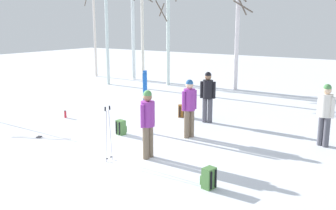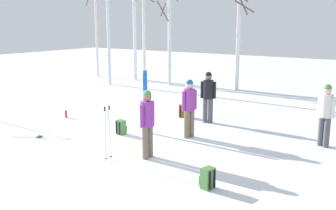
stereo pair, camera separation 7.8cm
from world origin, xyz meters
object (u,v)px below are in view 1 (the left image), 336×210
Objects in this scene: ski_poles_0 at (108,132)px; birch_tree_3 at (142,8)px; person_3 at (189,105)px; ski_pair_lying_0 at (41,138)px; birch_tree_4 at (168,34)px; backpack_1 at (182,111)px; backpack_2 at (209,178)px; birch_tree_5 at (238,34)px; water_bottle_0 at (65,114)px; birch_tree_1 at (132,9)px; birch_tree_2 at (106,8)px; backpack_0 at (121,128)px; ski_pair_planted_0 at (145,102)px; birch_tree_0 at (94,18)px; person_1 at (148,120)px; person_2 at (208,94)px; person_0 at (325,111)px.

ski_poles_0 is 0.17× the size of birch_tree_3.
person_3 is 1.26× the size of ski_poles_0.
birch_tree_4 is (-2.28, 10.11, 2.69)m from ski_pair_lying_0.
backpack_2 is (3.63, -4.83, 0.00)m from backpack_1.
water_bottle_0 is at bearing -106.60° from birch_tree_5.
birch_tree_2 is (0.09, -2.27, 0.00)m from birch_tree_1.
water_bottle_0 is (-2.99, 0.49, -0.09)m from backpack_0.
water_bottle_0 is (-1.27, 2.08, 0.11)m from ski_pair_lying_0.
birch_tree_1 is (-3.88, 8.70, 3.89)m from water_bottle_0.
ski_pair_planted_0 is 4.38m from backpack_2.
ski_pair_lying_0 is 2.35m from backpack_0.
ski_poles_0 reaches higher than backpack_1.
birch_tree_0 reaches higher than birch_tree_4.
person_1 is 2.36m from backpack_2.
person_2 is 3.90× the size of backpack_2.
person_1 is 0.25× the size of birch_tree_0.
backpack_1 is 1.69× the size of water_bottle_0.
person_1 is at bearing -18.95° from water_bottle_0.
person_1 is 3.90× the size of backpack_1.
birch_tree_2 is 3.47m from birch_tree_4.
birch_tree_0 is at bearing 128.23° from water_bottle_0.
ski_pair_lying_0 is 3.84× the size of backpack_1.
backpack_0 is at bearing -97.31° from backpack_1.
person_2 is 5.36m from backpack_2.
ski_poles_0 is 3.09× the size of backpack_1.
backpack_0 is 9.59m from birch_tree_5.
backpack_2 is at bearing -45.71° from birch_tree_1.
backpack_1 and backpack_2 have the same top height.
birch_tree_4 reaches higher than person_1.
ski_poles_0 is at bearing -29.36° from water_bottle_0.
birch_tree_2 reaches higher than person_1.
person_3 is at bearing 13.09° from ski_pair_planted_0.
backpack_2 is (5.72, -0.36, 0.20)m from ski_pair_lying_0.
ski_poles_0 is (-0.25, -4.60, -0.25)m from person_2.
ski_pair_lying_0 is 0.22× the size of birch_tree_1.
birch_tree_5 reaches higher than person_1.
birch_tree_1 is (-8.77, 10.38, 3.03)m from person_1.
birch_tree_3 is at bearing 127.93° from person_1.
birch_tree_1 is (-8.72, 8.31, 3.03)m from person_3.
person_1 is 15.47m from birch_tree_0.
birch_tree_2 is at bearing 153.04° from person_2.
ski_pair_planted_0 reaches higher than water_bottle_0.
ski_pair_planted_0 is (-1.40, 1.76, -0.03)m from person_1.
birch_tree_3 reaches higher than ski_pair_planted_0.
birch_tree_3 is at bearing 112.25° from ski_pair_lying_0.
birch_tree_1 is (-7.24, 6.31, 3.80)m from backpack_1.
person_1 is 12.26m from birch_tree_2.
person_0 is at bearing 18.95° from ski_pair_planted_0.
birch_tree_4 is at bearing 29.84° from birch_tree_2.
birch_tree_3 is (-7.55, 6.32, 3.08)m from person_2.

